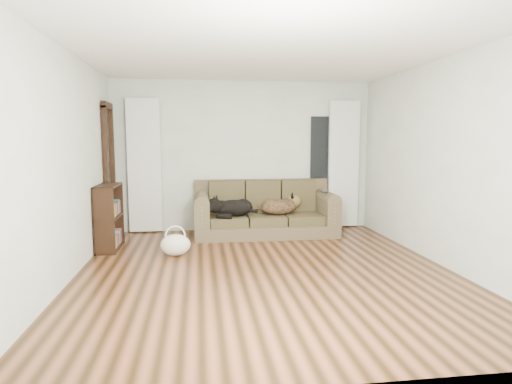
{
  "coord_description": "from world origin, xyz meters",
  "views": [
    {
      "loc": [
        -0.79,
        -5.0,
        1.58
      ],
      "look_at": [
        0.1,
        1.6,
        0.77
      ],
      "focal_mm": 30.0,
      "sensor_mm": 36.0,
      "label": 1
    }
  ],
  "objects": [
    {
      "name": "curtain_left",
      "position": [
        -1.7,
        2.42,
        1.15
      ],
      "size": [
        0.55,
        0.08,
        2.25
      ],
      "primitive_type": "cube",
      "color": "silver",
      "rests_on": "ground"
    },
    {
      "name": "tv_remote",
      "position": [
        1.25,
        1.78,
        0.73
      ],
      "size": [
        0.08,
        0.18,
        0.02
      ],
      "primitive_type": "cube",
      "rotation": [
        0.0,
        0.0,
        0.18
      ],
      "color": "black",
      "rests_on": "sofa"
    },
    {
      "name": "bookshelf",
      "position": [
        -2.09,
        1.34,
        0.5
      ],
      "size": [
        0.31,
        0.77,
        0.94
      ],
      "primitive_type": "cube",
      "rotation": [
        0.0,
        0.0,
        0.04
      ],
      "color": "black",
      "rests_on": "floor"
    },
    {
      "name": "floor",
      "position": [
        0.0,
        0.0,
        0.0
      ],
      "size": [
        5.0,
        5.0,
        0.0
      ],
      "primitive_type": "plane",
      "color": "black",
      "rests_on": "ground"
    },
    {
      "name": "dog_shepherd",
      "position": [
        0.55,
        1.95,
        0.49
      ],
      "size": [
        0.68,
        0.52,
        0.28
      ],
      "primitive_type": "ellipsoid",
      "rotation": [
        0.0,
        0.0,
        3.27
      ],
      "color": "black",
      "rests_on": "sofa"
    },
    {
      "name": "tote_bag",
      "position": [
        -1.12,
        0.84,
        0.16
      ],
      "size": [
        0.46,
        0.39,
        0.3
      ],
      "primitive_type": "ellipsoid",
      "rotation": [
        0.0,
        0.0,
        -0.19
      ],
      "color": "silver",
      "rests_on": "floor"
    },
    {
      "name": "door_casing",
      "position": [
        -2.2,
        2.05,
        1.05
      ],
      "size": [
        0.07,
        0.6,
        2.1
      ],
      "primitive_type": "cube",
      "color": "black",
      "rests_on": "ground"
    },
    {
      "name": "curtain_right",
      "position": [
        1.8,
        2.42,
        1.15
      ],
      "size": [
        0.55,
        0.08,
        2.25
      ],
      "primitive_type": "cube",
      "color": "silver",
      "rests_on": "ground"
    },
    {
      "name": "wall_back",
      "position": [
        0.0,
        2.5,
        1.3
      ],
      "size": [
        4.5,
        0.04,
        2.6
      ],
      "primitive_type": "cube",
      "color": "silver",
      "rests_on": "ground"
    },
    {
      "name": "ceiling",
      "position": [
        0.0,
        0.0,
        2.6
      ],
      "size": [
        5.0,
        5.0,
        0.0
      ],
      "primitive_type": "plane",
      "color": "white",
      "rests_on": "ground"
    },
    {
      "name": "window_pane",
      "position": [
        1.45,
        2.47,
        1.4
      ],
      "size": [
        0.5,
        0.03,
        1.2
      ],
      "primitive_type": "cube",
      "color": "black",
      "rests_on": "wall_back"
    },
    {
      "name": "wall_left",
      "position": [
        -2.25,
        0.0,
        1.3
      ],
      "size": [
        0.04,
        5.0,
        2.6
      ],
      "primitive_type": "cube",
      "color": "silver",
      "rests_on": "ground"
    },
    {
      "name": "wall_right",
      "position": [
        2.25,
        0.0,
        1.3
      ],
      "size": [
        0.04,
        5.0,
        2.6
      ],
      "primitive_type": "cube",
      "color": "silver",
      "rests_on": "ground"
    },
    {
      "name": "dog_black_lab",
      "position": [
        -0.27,
        1.87,
        0.48
      ],
      "size": [
        0.66,
        0.47,
        0.27
      ],
      "primitive_type": "ellipsoid",
      "rotation": [
        0.0,
        0.0,
        0.03
      ],
      "color": "black",
      "rests_on": "sofa"
    },
    {
      "name": "sofa",
      "position": [
        0.3,
        1.97,
        0.45
      ],
      "size": [
        2.34,
        1.01,
        0.96
      ],
      "primitive_type": "cube",
      "color": "#36301B",
      "rests_on": "floor"
    }
  ]
}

